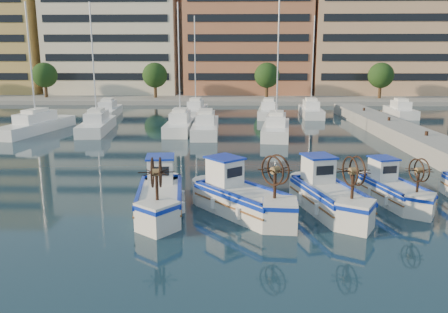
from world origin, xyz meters
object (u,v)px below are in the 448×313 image
Objects in this scene: fishing_boat_a at (160,194)px; fishing_boat_b at (241,195)px; fishing_boat_c at (328,193)px; fishing_boat_d at (393,188)px.

fishing_boat_b reaches higher than fishing_boat_a.
fishing_boat_c is (3.81, 0.48, -0.01)m from fishing_boat_b.
fishing_boat_a is 7.33m from fishing_boat_c.
fishing_boat_d is at bearing 1.27° from fishing_boat_a.
fishing_boat_a is 10.68m from fishing_boat_d.
fishing_boat_b reaches higher than fishing_boat_c.
fishing_boat_a is at bearing 136.80° from fishing_boat_b.
fishing_boat_b is at bearing -9.65° from fishing_boat_a.
fishing_boat_c reaches higher than fishing_boat_a.
fishing_boat_b is 1.14× the size of fishing_boat_d.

